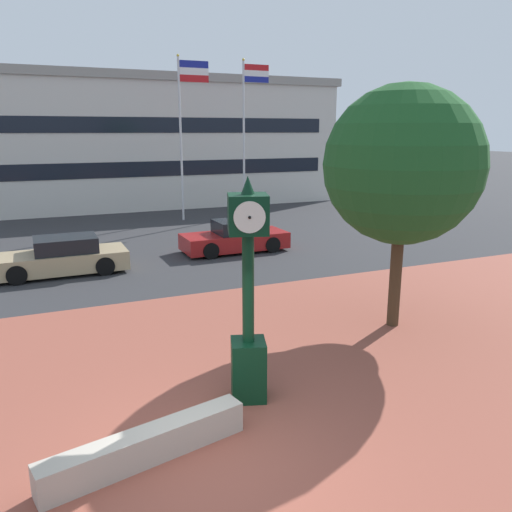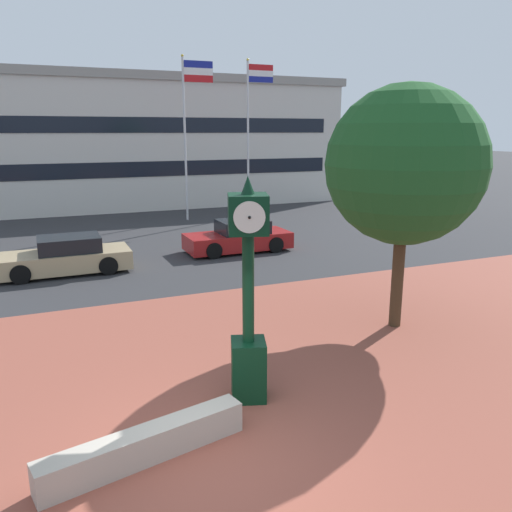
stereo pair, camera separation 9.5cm
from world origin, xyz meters
name	(u,v)px [view 2 (the right image)]	position (x,y,z in m)	size (l,w,h in m)	color
ground_plane	(213,463)	(0.00, 0.00, 0.00)	(200.00, 200.00, 0.00)	#2D2D30
plaza_brick_paving	(180,400)	(0.00, 1.97, 0.00)	(44.00, 11.94, 0.01)	brown
planter_wall	(146,445)	(-0.90, 0.46, 0.25)	(3.20, 0.40, 0.50)	#ADA393
street_clock	(248,302)	(1.20, 1.59, 1.86)	(0.84, 0.86, 4.08)	black
plaza_tree	(409,168)	(6.17, 3.64, 3.93)	(4.06, 3.78, 5.91)	#42301E
car_street_mid	(239,237)	(5.25, 12.73, 0.57)	(4.28, 1.89, 1.28)	maroon
car_street_far	(65,257)	(-1.46, 11.94, 0.57)	(4.45, 1.89, 1.28)	tan
flagpole_primary	(188,123)	(5.51, 20.90, 5.19)	(1.70, 0.14, 8.63)	silver
flagpole_secondary	(251,126)	(9.09, 20.90, 5.07)	(1.58, 0.14, 8.61)	silver
civic_building	(129,141)	(4.06, 31.44, 4.11)	(26.95, 13.73, 8.20)	beige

